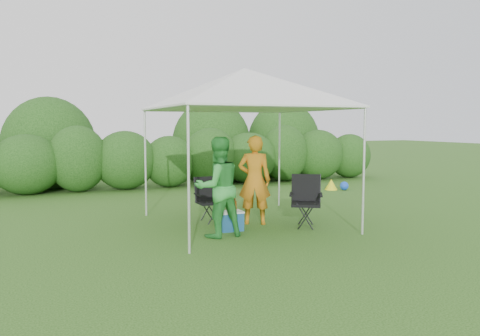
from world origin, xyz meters
name	(u,v)px	position (x,y,z in m)	size (l,w,h in m)	color
ground	(256,230)	(0.00, 0.00, 0.00)	(70.00, 70.00, 0.00)	#386620
hedge	(169,159)	(0.00, 6.00, 0.82)	(14.11, 1.53, 1.80)	#27551A
canopy	(244,89)	(0.00, 0.50, 2.46)	(3.10, 3.10, 2.83)	silver
chair_right	(306,197)	(0.96, -0.07, 0.52)	(0.72, 0.71, 0.93)	black
chair_left	(209,196)	(-0.52, 1.00, 0.47)	(0.53, 0.48, 0.84)	black
man	(254,180)	(0.18, 0.44, 0.82)	(0.59, 0.39, 1.63)	#C77416
woman	(218,187)	(-0.78, -0.22, 0.82)	(0.79, 0.62, 1.63)	green
cooler	(231,221)	(-0.42, 0.11, 0.17)	(0.40, 0.29, 0.34)	#1C5082
bottle	(235,205)	(-0.36, 0.07, 0.45)	(0.06, 0.06, 0.23)	#592D0C
lawn_toy	(335,185)	(4.10, 3.64, 0.14)	(0.59, 0.49, 0.30)	yellow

